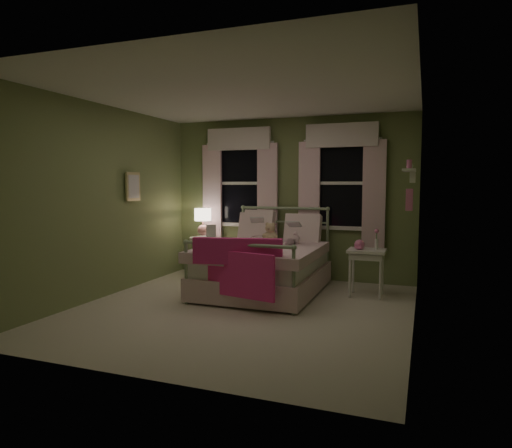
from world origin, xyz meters
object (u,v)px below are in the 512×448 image
at_px(bed, 264,266).
at_px(child_right, 292,226).
at_px(child_left, 256,221).
at_px(nightstand_left, 203,251).
at_px(teddy_bear, 270,235).
at_px(table_lamp, 203,219).
at_px(nightstand_right, 367,257).

xyz_separation_m(bed, child_right, (0.29, 0.43, 0.54)).
distance_m(child_left, nightstand_left, 1.23).
bearing_deg(bed, nightstand_left, 151.64).
xyz_separation_m(child_left, child_right, (0.56, 0.00, -0.05)).
relative_size(teddy_bear, table_lamp, 0.72).
height_order(bed, nightstand_left, bed).
distance_m(child_left, table_lamp, 1.10).
xyz_separation_m(child_left, table_lamp, (-1.06, 0.29, -0.02)).
height_order(nightstand_left, table_lamp, table_lamp).
relative_size(child_right, teddy_bear, 2.14).
bearing_deg(table_lamp, child_left, -15.18).
xyz_separation_m(nightstand_left, table_lamp, (-0.00, -0.00, 0.54)).
distance_m(bed, child_left, 0.79).
height_order(child_right, nightstand_left, child_right).
xyz_separation_m(teddy_bear, nightstand_right, (1.40, -0.05, -0.24)).
distance_m(bed, nightstand_left, 1.52).
bearing_deg(nightstand_right, bed, -171.03).
distance_m(nightstand_left, table_lamp, 0.54).
bearing_deg(nightstand_right, nightstand_left, 169.71).
xyz_separation_m(child_left, teddy_bear, (0.28, -0.16, -0.18)).
distance_m(child_right, nightstand_left, 1.72).
relative_size(bed, nightstand_right, 3.18).
bearing_deg(nightstand_left, child_left, -15.18).
distance_m(teddy_bear, nightstand_right, 1.42).
bearing_deg(teddy_bear, child_right, 29.50).
xyz_separation_m(bed, child_left, (-0.27, 0.43, 0.60)).
bearing_deg(nightstand_left, bed, -28.36).
bearing_deg(teddy_bear, table_lamp, 161.59).
bearing_deg(table_lamp, bed, -28.36).
bearing_deg(child_right, teddy_bear, 22.04).
relative_size(child_left, table_lamp, 1.78).
distance_m(bed, child_right, 0.75).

